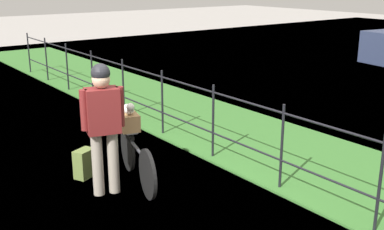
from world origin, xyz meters
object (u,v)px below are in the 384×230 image
at_px(bicycle_main, 137,159).
at_px(cyclist_person, 103,118).
at_px(wooden_crate, 129,122).
at_px(mooring_bollard, 96,109).
at_px(backpack_on_paving, 84,163).
at_px(terrier_dog, 129,109).

distance_m(bicycle_main, cyclist_person, 0.82).
height_order(wooden_crate, mooring_bollard, wooden_crate).
bearing_deg(cyclist_person, backpack_on_paving, -179.08).
distance_m(bicycle_main, wooden_crate, 0.54).
xyz_separation_m(terrier_dog, mooring_bollard, (-2.74, 0.80, -0.75)).
xyz_separation_m(wooden_crate, terrier_dog, (0.02, -0.01, 0.19)).
height_order(terrier_dog, mooring_bollard, terrier_dog).
bearing_deg(backpack_on_paving, terrier_dog, 129.42).
height_order(cyclist_person, backpack_on_paving, cyclist_person).
bearing_deg(terrier_dog, bicycle_main, -14.86).
height_order(bicycle_main, cyclist_person, cyclist_person).
distance_m(terrier_dog, cyclist_person, 0.67).
bearing_deg(terrier_dog, cyclist_person, -57.21).
xyz_separation_m(bicycle_main, backpack_on_paving, (-0.59, -0.49, -0.14)).
height_order(bicycle_main, backpack_on_paving, bicycle_main).
height_order(terrier_dog, cyclist_person, cyclist_person).
xyz_separation_m(backpack_on_paving, mooring_bollard, (-2.47, 1.37, 0.00)).
bearing_deg(cyclist_person, bicycle_main, 95.63).
bearing_deg(backpack_on_paving, mooring_bollard, -144.10).
relative_size(bicycle_main, wooden_crate, 4.48).
xyz_separation_m(terrier_dog, cyclist_person, (0.36, -0.56, 0.05)).
bearing_deg(terrier_dog, backpack_on_paving, -115.57).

